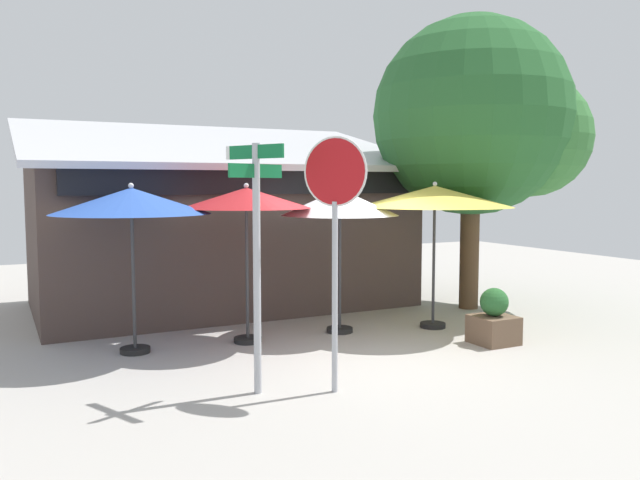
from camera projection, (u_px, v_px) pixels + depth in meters
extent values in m
cube|color=#ADA8A0|center=(369.00, 358.00, 9.38)|extent=(28.00, 28.00, 0.10)
cube|color=#473833|center=(222.00, 235.00, 13.21)|extent=(7.19, 4.01, 2.88)
cube|color=silver|center=(223.00, 145.00, 12.92)|extent=(7.69, 4.63, 1.13)
cube|color=black|center=(258.00, 182.00, 11.29)|extent=(6.59, 0.16, 0.44)
cylinder|color=#A8AAB2|center=(257.00, 270.00, 7.54)|extent=(0.09, 0.09, 2.96)
cube|color=#116B38|center=(256.00, 152.00, 7.42)|extent=(0.38, 0.79, 0.16)
cube|color=#116B38|center=(256.00, 171.00, 7.43)|extent=(0.79, 0.38, 0.16)
cube|color=white|center=(229.00, 153.00, 7.70)|extent=(0.06, 0.07, 0.16)
cylinder|color=#A8AAB2|center=(335.00, 298.00, 7.61)|extent=(0.07, 0.07, 2.29)
cylinder|color=white|center=(335.00, 172.00, 7.48)|extent=(0.48, 0.69, 0.83)
cylinder|color=red|center=(335.00, 172.00, 7.48)|extent=(0.46, 0.65, 0.78)
cylinder|color=black|center=(135.00, 350.00, 9.48)|extent=(0.44, 0.44, 0.08)
cylinder|color=#333335|center=(133.00, 282.00, 9.39)|extent=(0.05, 0.05, 2.11)
cone|color=#2D56B7|center=(131.00, 201.00, 9.29)|extent=(2.30, 2.30, 0.38)
sphere|color=silver|center=(131.00, 186.00, 9.27)|extent=(0.08, 0.08, 0.08)
cylinder|color=black|center=(248.00, 340.00, 10.11)|extent=(0.44, 0.44, 0.08)
cylinder|color=#333335|center=(247.00, 274.00, 10.02)|extent=(0.05, 0.05, 2.17)
cone|color=#B21E23|center=(246.00, 198.00, 9.91)|extent=(2.03, 2.03, 0.32)
sphere|color=silver|center=(246.00, 186.00, 9.90)|extent=(0.08, 0.08, 0.08)
cylinder|color=black|center=(340.00, 330.00, 10.80)|extent=(0.44, 0.44, 0.08)
cylinder|color=#333335|center=(340.00, 273.00, 10.71)|extent=(0.05, 0.05, 2.02)
cone|color=white|center=(340.00, 202.00, 10.61)|extent=(1.96, 1.96, 0.44)
sphere|color=silver|center=(340.00, 187.00, 10.59)|extent=(0.08, 0.08, 0.08)
cylinder|color=black|center=(433.00, 325.00, 11.16)|extent=(0.44, 0.44, 0.08)
cylinder|color=#333335|center=(434.00, 266.00, 11.07)|extent=(0.05, 0.05, 2.15)
cone|color=#EAD14C|center=(435.00, 196.00, 10.96)|extent=(2.66, 2.66, 0.36)
sphere|color=silver|center=(435.00, 184.00, 10.94)|extent=(0.08, 0.08, 0.08)
cylinder|color=brown|center=(469.00, 250.00, 12.81)|extent=(0.38, 0.38, 2.36)
sphere|color=#28602D|center=(472.00, 116.00, 12.58)|extent=(3.88, 3.88, 3.88)
sphere|color=#387538|center=(530.00, 136.00, 12.66)|extent=(2.39, 2.39, 2.39)
cube|color=brown|center=(494.00, 330.00, 10.01)|extent=(0.62, 0.62, 0.44)
sphere|color=#28602D|center=(494.00, 302.00, 9.97)|extent=(0.44, 0.44, 0.44)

